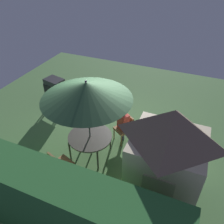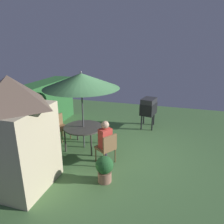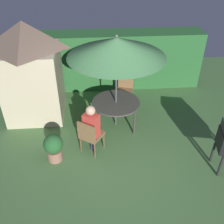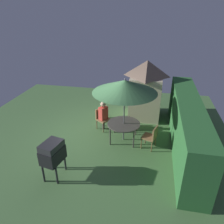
# 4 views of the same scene
# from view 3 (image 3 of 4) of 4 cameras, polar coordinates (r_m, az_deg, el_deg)

# --- Properties ---
(ground_plane) EXTENTS (11.00, 11.00, 0.00)m
(ground_plane) POSITION_cam_3_polar(r_m,az_deg,el_deg) (6.25, 1.88, -9.66)
(ground_plane) COLOR #47703D
(hedge_backdrop) EXTENTS (5.85, 0.83, 1.81)m
(hedge_backdrop) POSITION_cam_3_polar(r_m,az_deg,el_deg) (8.66, -0.37, 11.35)
(hedge_backdrop) COLOR #28602D
(hedge_backdrop) RESTS_ON ground
(garden_shed) EXTENTS (1.57, 1.45, 2.66)m
(garden_shed) POSITION_cam_3_polar(r_m,az_deg,el_deg) (7.21, -17.40, 8.53)
(garden_shed) COLOR #C6B793
(garden_shed) RESTS_ON ground
(patio_table) EXTENTS (1.25, 1.25, 0.73)m
(patio_table) POSITION_cam_3_polar(r_m,az_deg,el_deg) (6.79, 0.88, 1.85)
(patio_table) COLOR #47423D
(patio_table) RESTS_ON ground
(patio_umbrella) EXTENTS (2.32, 2.32, 2.50)m
(patio_umbrella) POSITION_cam_3_polar(r_m,az_deg,el_deg) (6.08, 1.01, 14.04)
(patio_umbrella) COLOR #4C4C51
(patio_umbrella) RESTS_ON ground
(chair_near_shed) EXTENTS (0.64, 0.64, 0.90)m
(chair_near_shed) POSITION_cam_3_polar(r_m,az_deg,el_deg) (6.04, -4.90, -4.98)
(chair_near_shed) COLOR olive
(chair_near_shed) RESTS_ON ground
(chair_far_side) EXTENTS (0.58, 0.59, 0.90)m
(chair_far_side) POSITION_cam_3_polar(r_m,az_deg,el_deg) (7.81, 2.81, 5.31)
(chair_far_side) COLOR olive
(chair_far_side) RESTS_ON ground
(potted_plant_by_shed) EXTENTS (0.44, 0.44, 0.69)m
(potted_plant_by_shed) POSITION_cam_3_polar(r_m,az_deg,el_deg) (6.07, -12.69, -7.49)
(potted_plant_by_shed) COLOR #936651
(potted_plant_by_shed) RESTS_ON ground
(person_in_red) EXTENTS (0.42, 0.39, 1.26)m
(person_in_red) POSITION_cam_3_polar(r_m,az_deg,el_deg) (5.93, -4.56, -2.59)
(person_in_red) COLOR #CC3D33
(person_in_red) RESTS_ON ground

